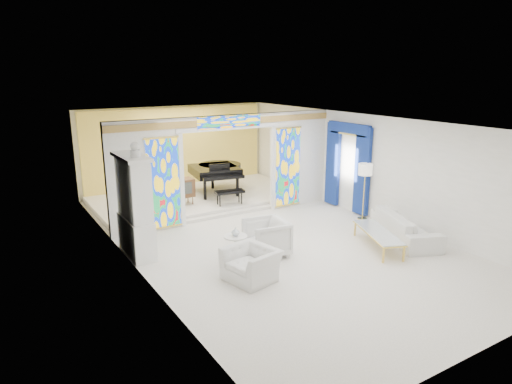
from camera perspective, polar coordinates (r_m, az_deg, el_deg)
floor at (r=12.00m, az=1.21°, el=-5.58°), size 12.00×12.00×0.00m
ceiling at (r=11.31m, az=1.30°, el=8.81°), size 7.00×12.00×0.02m
wall_back at (r=16.82m, az=-9.95°, el=5.45°), size 7.00×0.02×3.00m
wall_front at (r=7.51m, az=27.18°, el=-7.89°), size 7.00×0.02×3.00m
wall_left at (r=10.16m, az=-15.57°, el=-1.07°), size 0.02×12.00×3.00m
wall_right at (r=13.74m, az=13.63°, el=3.15°), size 0.02×12.00×3.00m
partition_wall at (r=13.21m, az=-3.45°, el=3.77°), size 7.00×0.22×3.00m
stained_glass_left at (r=12.39m, az=-11.49°, el=1.06°), size 0.90×0.04×2.40m
stained_glass_right at (r=14.25m, az=3.99°, el=3.13°), size 0.90×0.04×2.40m
stained_glass_transom at (r=12.95m, az=-3.31°, el=8.77°), size 2.00×0.04×0.34m
alcove_platform at (r=15.41m, az=-7.07°, el=-0.67°), size 6.80×3.80×0.18m
gold_curtain_back at (r=16.71m, az=-9.80°, el=5.40°), size 6.70×0.10×2.90m
chandelier at (r=14.94m, az=-6.51°, el=8.48°), size 0.48×0.48×0.30m
blue_drapes at (r=14.15m, az=11.36°, el=3.93°), size 0.14×1.85×2.65m
china_cabinet at (r=10.87m, az=-14.92°, el=-1.79°), size 0.56×1.46×2.72m
armchair_left at (r=9.53m, az=-0.63°, el=-9.01°), size 1.11×1.21×0.67m
armchair_right at (r=10.71m, az=1.31°, el=-5.70°), size 1.08×1.05×0.86m
sofa at (r=12.32m, az=18.16°, el=-4.11°), size 1.77×2.51×0.68m
side_table at (r=10.27m, az=-2.55°, el=-6.66°), size 0.57×0.57×0.65m
vase at (r=10.16m, az=-2.57°, el=-4.97°), size 0.19×0.19×0.19m
coffee_table at (r=11.51m, az=15.02°, el=-4.95°), size 1.28×1.98×0.43m
floor_lamp at (r=13.37m, az=13.49°, el=2.43°), size 0.48×0.48×1.65m
grand_piano at (r=15.55m, az=-4.82°, el=2.73°), size 2.04×2.88×1.12m
tv_console at (r=14.22m, az=-9.24°, el=0.49°), size 0.72×0.51×0.81m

